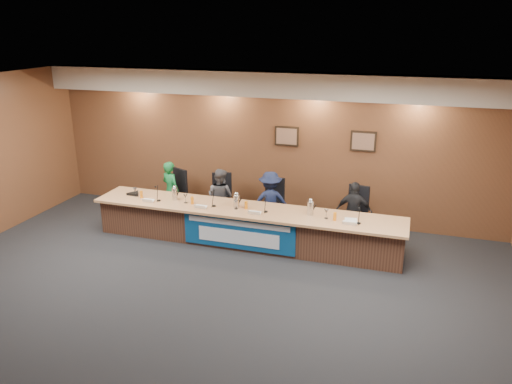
% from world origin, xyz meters
% --- Properties ---
extents(floor, '(10.00, 10.00, 0.00)m').
position_xyz_m(floor, '(0.00, 0.00, 0.00)').
color(floor, black).
rests_on(floor, ground).
extents(ceiling, '(10.00, 8.00, 0.04)m').
position_xyz_m(ceiling, '(0.00, 0.00, 3.20)').
color(ceiling, silver).
rests_on(ceiling, wall_back).
extents(wall_back, '(10.00, 0.04, 3.20)m').
position_xyz_m(wall_back, '(0.00, 4.00, 1.60)').
color(wall_back, brown).
rests_on(wall_back, floor).
extents(soffit, '(10.00, 0.50, 0.50)m').
position_xyz_m(soffit, '(0.00, 3.75, 2.95)').
color(soffit, beige).
rests_on(soffit, wall_back).
extents(dais_body, '(6.00, 0.80, 0.70)m').
position_xyz_m(dais_body, '(0.00, 2.40, 0.35)').
color(dais_body, '#4C2C1E').
rests_on(dais_body, floor).
extents(dais_top, '(6.10, 0.95, 0.05)m').
position_xyz_m(dais_top, '(0.00, 2.35, 0.72)').
color(dais_top, tan).
rests_on(dais_top, dais_body).
extents(banner, '(2.20, 0.02, 0.65)m').
position_xyz_m(banner, '(0.00, 1.99, 0.38)').
color(banner, navy).
rests_on(banner, dais_body).
extents(banner_text_upper, '(2.00, 0.01, 0.10)m').
position_xyz_m(banner_text_upper, '(0.00, 1.97, 0.58)').
color(banner_text_upper, silver).
rests_on(banner_text_upper, banner).
extents(banner_text_lower, '(1.60, 0.01, 0.28)m').
position_xyz_m(banner_text_lower, '(0.00, 1.97, 0.30)').
color(banner_text_lower, silver).
rests_on(banner_text_lower, banner).
extents(wall_photo_left, '(0.52, 0.04, 0.42)m').
position_xyz_m(wall_photo_left, '(0.40, 3.97, 1.85)').
color(wall_photo_left, black).
rests_on(wall_photo_left, wall_back).
extents(wall_photo_right, '(0.52, 0.04, 0.42)m').
position_xyz_m(wall_photo_right, '(2.00, 3.97, 1.85)').
color(wall_photo_right, black).
rests_on(wall_photo_right, wall_back).
extents(panelist_a, '(0.56, 0.48, 1.31)m').
position_xyz_m(panelist_a, '(-1.97, 3.14, 0.66)').
color(panelist_a, '#12622C').
rests_on(panelist_a, floor).
extents(panelist_b, '(0.70, 0.60, 1.25)m').
position_xyz_m(panelist_b, '(-0.82, 3.14, 0.63)').
color(panelist_b, '#4C4C51').
rests_on(panelist_b, floor).
extents(panelist_c, '(0.94, 0.73, 1.28)m').
position_xyz_m(panelist_c, '(0.29, 3.14, 0.64)').
color(panelist_c, '#141B3A').
rests_on(panelist_c, floor).
extents(panelist_d, '(0.72, 0.30, 1.23)m').
position_xyz_m(panelist_d, '(2.00, 3.14, 0.61)').
color(panelist_d, black).
rests_on(panelist_d, floor).
extents(office_chair_a, '(0.64, 0.64, 0.08)m').
position_xyz_m(office_chair_a, '(-1.97, 3.24, 0.48)').
color(office_chair_a, black).
rests_on(office_chair_a, floor).
extents(office_chair_b, '(0.62, 0.62, 0.08)m').
position_xyz_m(office_chair_b, '(-0.82, 3.24, 0.48)').
color(office_chair_b, black).
rests_on(office_chair_b, floor).
extents(office_chair_c, '(0.51, 0.51, 0.08)m').
position_xyz_m(office_chair_c, '(0.29, 3.24, 0.48)').
color(office_chair_c, black).
rests_on(office_chair_c, floor).
extents(office_chair_d, '(0.56, 0.56, 0.08)m').
position_xyz_m(office_chair_d, '(2.00, 3.24, 0.48)').
color(office_chair_d, black).
rests_on(office_chair_d, floor).
extents(nameplate_a, '(0.24, 0.08, 0.10)m').
position_xyz_m(nameplate_a, '(-1.95, 2.08, 0.80)').
color(nameplate_a, white).
rests_on(nameplate_a, dais_top).
extents(microphone_a, '(0.07, 0.07, 0.02)m').
position_xyz_m(microphone_a, '(-1.77, 2.22, 0.76)').
color(microphone_a, black).
rests_on(microphone_a, dais_top).
extents(juice_glass_a, '(0.06, 0.06, 0.15)m').
position_xyz_m(juice_glass_a, '(-2.19, 2.28, 0.82)').
color(juice_glass_a, orange).
rests_on(juice_glass_a, dais_top).
extents(water_glass_a, '(0.08, 0.08, 0.18)m').
position_xyz_m(water_glass_a, '(-2.37, 2.34, 0.84)').
color(water_glass_a, silver).
rests_on(water_glass_a, dais_top).
extents(nameplate_b, '(0.24, 0.08, 0.10)m').
position_xyz_m(nameplate_b, '(-0.81, 2.07, 0.80)').
color(nameplate_b, white).
rests_on(nameplate_b, dais_top).
extents(microphone_b, '(0.07, 0.07, 0.02)m').
position_xyz_m(microphone_b, '(-0.60, 2.27, 0.76)').
color(microphone_b, black).
rests_on(microphone_b, dais_top).
extents(juice_glass_b, '(0.06, 0.06, 0.15)m').
position_xyz_m(juice_glass_b, '(-1.06, 2.27, 0.82)').
color(juice_glass_b, orange).
rests_on(juice_glass_b, dais_top).
extents(water_glass_b, '(0.08, 0.08, 0.18)m').
position_xyz_m(water_glass_b, '(-1.21, 2.29, 0.84)').
color(water_glass_b, silver).
rests_on(water_glass_b, dais_top).
extents(nameplate_c, '(0.24, 0.08, 0.10)m').
position_xyz_m(nameplate_c, '(0.28, 2.08, 0.80)').
color(nameplate_c, white).
rests_on(nameplate_c, dais_top).
extents(microphone_c, '(0.07, 0.07, 0.02)m').
position_xyz_m(microphone_c, '(0.45, 2.28, 0.76)').
color(microphone_c, black).
rests_on(microphone_c, dais_top).
extents(juice_glass_c, '(0.06, 0.06, 0.15)m').
position_xyz_m(juice_glass_c, '(0.04, 2.34, 0.82)').
color(juice_glass_c, orange).
rests_on(juice_glass_c, dais_top).
extents(water_glass_c, '(0.08, 0.08, 0.18)m').
position_xyz_m(water_glass_c, '(-0.15, 2.27, 0.84)').
color(water_glass_c, silver).
rests_on(water_glass_c, dais_top).
extents(nameplate_d, '(0.24, 0.08, 0.10)m').
position_xyz_m(nameplate_d, '(2.03, 2.10, 0.80)').
color(nameplate_d, white).
rests_on(nameplate_d, dais_top).
extents(microphone_d, '(0.07, 0.07, 0.02)m').
position_xyz_m(microphone_d, '(2.18, 2.23, 0.76)').
color(microphone_d, black).
rests_on(microphone_d, dais_top).
extents(juice_glass_d, '(0.06, 0.06, 0.15)m').
position_xyz_m(juice_glass_d, '(1.75, 2.26, 0.82)').
color(juice_glass_d, orange).
rests_on(juice_glass_d, dais_top).
extents(water_glass_d, '(0.08, 0.08, 0.18)m').
position_xyz_m(water_glass_d, '(1.59, 2.30, 0.84)').
color(water_glass_d, silver).
rests_on(water_glass_d, dais_top).
extents(carafe_left, '(0.11, 0.11, 0.24)m').
position_xyz_m(carafe_left, '(-1.49, 2.39, 0.87)').
color(carafe_left, silver).
rests_on(carafe_left, dais_top).
extents(carafe_mid, '(0.12, 0.12, 0.24)m').
position_xyz_m(carafe_mid, '(-0.17, 2.37, 0.87)').
color(carafe_mid, silver).
rests_on(carafe_mid, dais_top).
extents(carafe_right, '(0.12, 0.12, 0.26)m').
position_xyz_m(carafe_right, '(1.27, 2.40, 0.88)').
color(carafe_right, silver).
rests_on(carafe_right, dais_top).
extents(speakerphone, '(0.32, 0.32, 0.05)m').
position_xyz_m(speakerphone, '(-2.44, 2.41, 0.78)').
color(speakerphone, black).
rests_on(speakerphone, dais_top).
extents(paper_stack, '(0.26, 0.33, 0.01)m').
position_xyz_m(paper_stack, '(2.03, 2.32, 0.75)').
color(paper_stack, white).
rests_on(paper_stack, dais_top).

